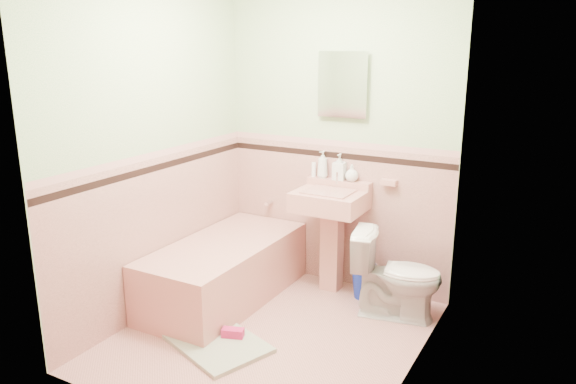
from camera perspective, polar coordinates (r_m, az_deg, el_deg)
The scene contains 31 objects.
floor at distance 4.10m, azimuth -1.74°, elevation -14.46°, with size 2.20×2.20×0.00m, color tan.
wall_back at distance 4.61m, azimuth 5.12°, elevation 5.41°, with size 2.50×2.50×0.00m, color beige.
wall_front at distance 2.79m, azimuth -13.51°, elevation -1.35°, with size 2.50×2.50×0.00m, color beige.
wall_left at distance 4.24m, azimuth -13.64°, elevation 4.19°, with size 2.50×2.50×0.00m, color beige.
wall_right at distance 3.26m, azimuth 13.39°, elevation 1.04°, with size 2.50×2.50×0.00m, color beige.
wainscot_back at distance 4.75m, azimuth 4.88°, elevation -2.36°, with size 2.00×2.00×0.00m, color tan.
wainscot_front at distance 3.04m, azimuth -12.59°, elevation -13.14°, with size 2.00×2.00×0.00m, color tan.
wainscot_left at distance 4.39m, azimuth -13.01°, elevation -4.17°, with size 2.20×2.20×0.00m, color tan.
wainscot_right at distance 3.48m, azimuth 12.54°, elevation -9.38°, with size 2.20×2.20×0.00m, color tan.
accent_back at distance 4.62m, azimuth 5.00°, elevation 3.79°, with size 2.00×2.00×0.00m, color black.
accent_front at distance 2.84m, azimuth -13.11°, elevation -3.78°, with size 2.00×2.00×0.00m, color black.
accent_left at distance 4.25m, azimuth -13.36°, elevation 2.45°, with size 2.20×2.20×0.00m, color black.
accent_right at distance 3.30m, azimuth 12.95°, elevation -1.11°, with size 2.20×2.20×0.00m, color black.
cap_back at distance 4.60m, azimuth 5.02°, elevation 5.01°, with size 2.00×2.00×0.00m, color tan.
cap_front at distance 2.81m, azimuth -13.23°, elevation -1.85°, with size 2.00×2.00×0.00m, color tan.
cap_left at distance 4.23m, azimuth -13.44°, elevation 3.78°, with size 2.20×2.20×0.00m, color tan.
cap_right at distance 3.28m, azimuth 13.05°, elevation 0.57°, with size 2.20×2.20×0.00m, color tan.
bathtub at distance 4.56m, azimuth -6.54°, elevation -8.22°, with size 0.70×1.50×0.45m, color tan.
tub_faucet at distance 4.99m, azimuth -1.91°, elevation -1.11°, with size 0.04×0.04×0.12m, color silver.
sink at distance 4.59m, azimuth 4.24°, elevation -5.18°, with size 0.55×0.48×0.87m, color tan, non-canonical shape.
sink_faucet at distance 4.56m, azimuth 5.10°, elevation 1.46°, with size 0.02×0.02×0.10m, color silver.
medicine_cabinet at distance 4.51m, azimuth 5.69°, elevation 10.95°, with size 0.36×0.04×0.45m, color white.
soap_dish at distance 4.47m, azimuth 10.34°, elevation 0.99°, with size 0.12×0.07×0.04m, color tan.
soap_bottle_left at distance 4.64m, azimuth 3.59°, elevation 2.86°, with size 0.09×0.09×0.23m, color #B2B2B2.
soap_bottle_mid at distance 4.58m, azimuth 5.32°, elevation 2.60°, with size 0.10×0.10×0.22m, color #B2B2B2.
soap_bottle_right at distance 4.54m, azimuth 6.59°, elevation 1.96°, with size 0.11×0.11×0.14m, color #B2B2B2.
tube at distance 4.68m, azimuth 2.67°, elevation 2.33°, with size 0.04×0.04×0.12m, color white.
toilet at distance 4.28m, azimuth 11.15°, elevation -8.37°, with size 0.38×0.66×0.67m, color white.
bucket at distance 4.63m, azimuth 8.00°, elevation -9.36°, with size 0.23×0.23×0.23m, color #0F259B, non-canonical shape.
bath_mat at distance 4.02m, azimuth -7.53°, elevation -14.99°, with size 0.75×0.50×0.03m, color gray.
shoe at distance 4.01m, azimuth -5.70°, elevation -14.23°, with size 0.15×0.07×0.06m, color #BF1E59.
Camera 1 is at (1.82, -3.06, 2.02)m, focal length 34.52 mm.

